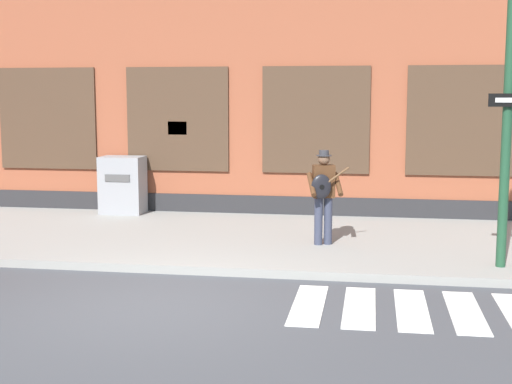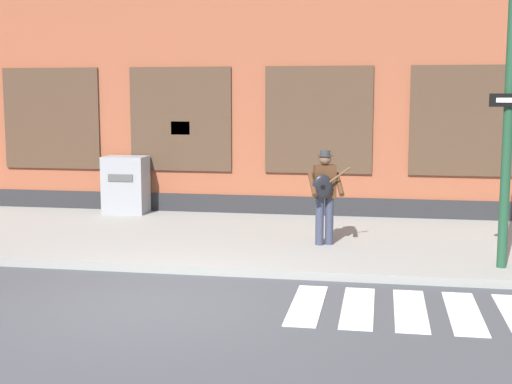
# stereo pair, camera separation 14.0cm
# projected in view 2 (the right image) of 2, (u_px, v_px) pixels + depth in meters

# --- Properties ---
(ground_plane) EXTENTS (160.00, 160.00, 0.00)m
(ground_plane) POSITION_uv_depth(u_px,v_px,m) (154.00, 306.00, 9.58)
(ground_plane) COLOR #424449
(sidewalk) EXTENTS (28.00, 5.20, 0.14)m
(sidewalk) POSITION_uv_depth(u_px,v_px,m) (224.00, 238.00, 13.75)
(sidewalk) COLOR gray
(sidewalk) RESTS_ON ground
(building_backdrop) EXTENTS (28.00, 4.06, 8.97)m
(building_backdrop) POSITION_uv_depth(u_px,v_px,m) (263.00, 27.00, 17.65)
(building_backdrop) COLOR brown
(building_backdrop) RESTS_ON ground
(crosswalk) EXTENTS (5.20, 1.90, 0.01)m
(crosswalk) POSITION_uv_depth(u_px,v_px,m) (491.00, 314.00, 9.19)
(crosswalk) COLOR silver
(crosswalk) RESTS_ON ground
(busker) EXTENTS (0.78, 0.65, 1.71)m
(busker) POSITION_uv_depth(u_px,v_px,m) (325.00, 191.00, 12.70)
(busker) COLOR #33384C
(busker) RESTS_ON sidewalk
(utility_box) EXTENTS (0.96, 0.68, 1.30)m
(utility_box) POSITION_uv_depth(u_px,v_px,m) (126.00, 185.00, 16.23)
(utility_box) COLOR gray
(utility_box) RESTS_ON sidewalk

